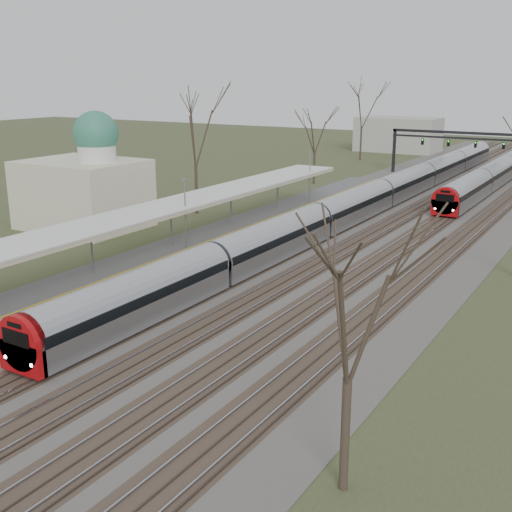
# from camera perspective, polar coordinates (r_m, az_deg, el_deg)

# --- Properties ---
(track_bed) EXTENTS (24.00, 160.00, 0.22)m
(track_bed) POSITION_cam_1_polar(r_m,az_deg,el_deg) (61.71, 11.78, 3.20)
(track_bed) COLOR #474442
(track_bed) RESTS_ON ground
(platform) EXTENTS (3.50, 69.00, 1.00)m
(platform) POSITION_cam_1_polar(r_m,az_deg,el_deg) (50.60, -5.02, 1.25)
(platform) COLOR #9E9B93
(platform) RESTS_ON ground
(canopy) EXTENTS (4.10, 50.00, 3.11)m
(canopy) POSITION_cam_1_polar(r_m,az_deg,el_deg) (46.36, -8.40, 4.15)
(canopy) COLOR slate
(canopy) RESTS_ON platform
(dome_building) EXTENTS (10.00, 8.00, 10.30)m
(dome_building) POSITION_cam_1_polar(r_m,az_deg,el_deg) (58.51, -14.95, 5.97)
(dome_building) COLOR beige
(dome_building) RESTS_ON ground
(signal_gantry) EXTENTS (21.00, 0.59, 6.08)m
(signal_gantry) POSITION_cam_1_polar(r_m,az_deg,el_deg) (89.58, 18.54, 9.68)
(signal_gantry) COLOR black
(signal_gantry) RESTS_ON ground
(tree_west_far) EXTENTS (5.50, 5.50, 11.33)m
(tree_west_far) POSITION_cam_1_polar(r_m,az_deg,el_deg) (62.38, -5.45, 10.98)
(tree_west_far) COLOR #2D231C
(tree_west_far) RESTS_ON ground
(tree_east_near) EXTENTS (4.50, 4.50, 9.27)m
(tree_east_near) POSITION_cam_1_polar(r_m,az_deg,el_deg) (19.51, 8.42, -4.05)
(tree_east_near) COLOR #2D231C
(tree_east_near) RESTS_ON ground
(train_near) EXTENTS (2.62, 90.21, 3.05)m
(train_near) POSITION_cam_1_polar(r_m,az_deg,el_deg) (66.72, 10.98, 5.41)
(train_near) COLOR #9A9CA3
(train_near) RESTS_ON ground
(train_far) EXTENTS (2.62, 60.21, 3.05)m
(train_far) POSITION_cam_1_polar(r_m,az_deg,el_deg) (91.99, 21.34, 7.40)
(train_far) COLOR #9A9CA3
(train_far) RESTS_ON ground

